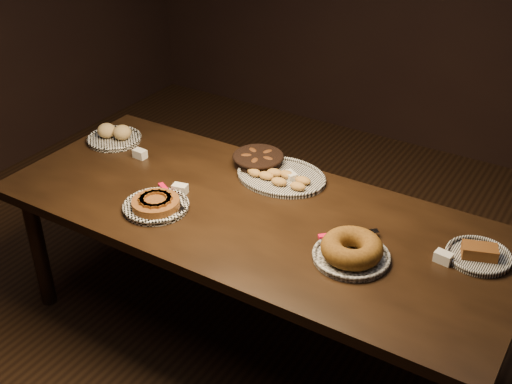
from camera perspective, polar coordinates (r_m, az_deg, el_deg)
The scene contains 9 objects.
ground at distance 3.39m, azimuth -0.30°, elevation -12.38°, with size 5.00×5.00×0.00m, color black.
buffet_table at distance 2.96m, azimuth -0.33°, elevation -2.86°, with size 2.40×1.00×0.75m.
apple_tart_plate at distance 2.96m, azimuth -8.88°, elevation -1.10°, with size 0.31×0.31×0.06m.
madeleine_platter at distance 3.16m, azimuth 2.14°, elevation 1.44°, with size 0.45×0.37×0.05m.
bundt_cake_plate at distance 2.63m, azimuth 8.49°, elevation -5.16°, with size 0.34×0.39×0.10m.
croissant_basket at distance 3.27m, azimuth 0.19°, elevation 2.97°, with size 0.32×0.32×0.07m.
bread_roll_plate at distance 3.61m, azimuth -12.49°, elevation 4.90°, with size 0.30×0.30×0.09m.
loaf_plate at distance 2.77m, azimuth 19.20°, elevation -5.29°, with size 0.27×0.27×0.06m.
tent_cards at distance 2.96m, azimuth 1.22°, elevation -0.70°, with size 1.70×0.45×0.04m.
Camera 1 is at (1.31, -2.07, 2.33)m, focal length 45.00 mm.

